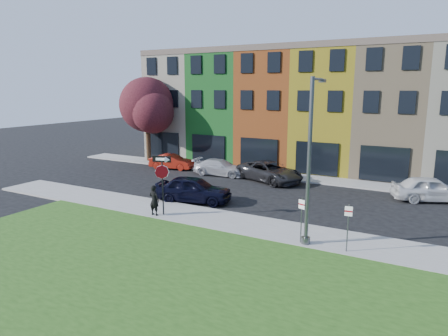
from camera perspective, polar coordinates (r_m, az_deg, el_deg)
The scene contains 15 objects.
ground at distance 18.35m, azimuth -1.29°, elevation -10.99°, with size 120.00×120.00×0.00m, color black.
sidewalk_near at distance 20.08m, azimuth 8.09°, elevation -8.91°, with size 40.00×3.00×0.12m, color gray.
sidewalk_far at distance 32.58m, azimuth 7.34°, elevation -0.99°, with size 40.00×2.40×0.12m, color gray.
rowhouse_block at distance 37.58m, azimuth 11.74°, elevation 8.09°, with size 30.00×10.12×10.00m.
stop_sign at distance 21.81m, azimuth -8.83°, elevation -0.76°, with size 1.02×0.32×3.28m.
man at distance 22.18m, azimuth -9.94°, elevation -4.55°, with size 0.62×0.41×1.69m, color black.
sedan_near at distance 24.86m, azimuth -4.39°, elevation -3.04°, with size 5.06×2.91×1.62m, color black.
parked_car_red at distance 35.23m, azimuth -7.47°, elevation 0.90°, with size 4.10×2.05×1.29m, color maroon.
parked_car_silver at distance 32.39m, azimuth -0.54°, elevation 0.09°, with size 4.60×2.19×1.30m, color #ACABB0.
parked_car_dark at distance 30.43m, azimuth 6.53°, elevation -0.50°, with size 6.03×4.46×1.52m, color black.
parked_car_white at distance 28.13m, azimuth 27.46°, elevation -2.66°, with size 4.97×3.49×1.57m, color silver.
street_lamp at distance 17.80m, azimuth 12.21°, elevation 0.89°, with size 0.50×2.58×7.34m.
parking_sign_a at distance 18.22m, azimuth 11.00°, elevation -6.57°, with size 0.31×0.14×2.09m.
parking_sign_b at distance 17.76m, azimuth 17.30°, elevation -7.39°, with size 0.32×0.10×2.08m.
tree_purple at distance 38.68m, azimuth -10.78°, elevation 8.67°, with size 6.17×5.40×7.89m.
Camera 1 is at (8.50, -14.69, 6.97)m, focal length 32.00 mm.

